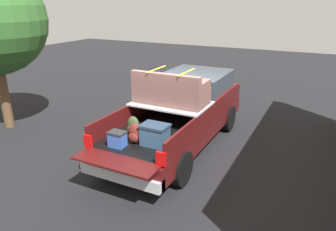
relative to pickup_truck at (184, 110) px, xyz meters
The scene contains 2 objects.
ground_plane 1.02m from the pickup_truck, behind, with size 40.00×40.00×0.00m, color black.
pickup_truck is the anchor object (origin of this frame).
Camera 1 is at (-7.28, -3.40, 3.83)m, focal length 33.72 mm.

